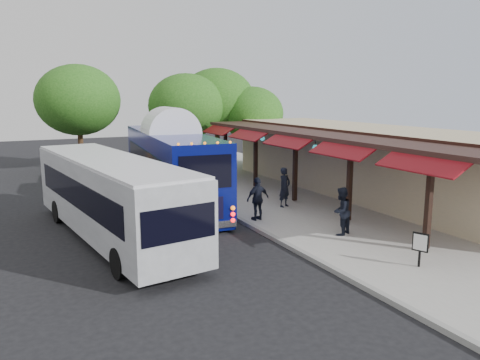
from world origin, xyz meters
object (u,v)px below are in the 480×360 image
city_bus (110,195)px  ped_c (258,199)px  coach_bus (171,163)px  ped_a (285,187)px  sign_board (420,244)px  ped_b (341,211)px  ped_d (207,166)px

city_bus → ped_c: size_ratio=6.39×
coach_bus → ped_a: (4.28, -3.52, -0.94)m
coach_bus → ped_a: size_ratio=6.47×
coach_bus → sign_board: size_ratio=11.17×
ped_a → sign_board: (-0.43, -8.39, -0.20)m
coach_bus → ped_b: 9.10m
city_bus → sign_board: size_ratio=10.81×
ped_a → ped_d: bearing=72.1°
ped_b → sign_board: (0.04, -3.70, -0.18)m
ped_a → ped_d: 8.62m
ped_a → ped_b: bearing=-115.6°
coach_bus → ped_c: size_ratio=6.60×
city_bus → ped_b: 8.53m
ped_b → ped_d: bearing=-115.5°
ped_c → ped_a: bearing=-152.4°
ped_c → ped_d: (1.92, 10.11, -0.13)m
ped_d → ped_c: bearing=98.9°
coach_bus → city_bus: coach_bus is taller
ped_a → ped_b: (-0.47, -4.69, -0.02)m
city_bus → ped_b: bearing=-34.3°
city_bus → ped_a: bearing=-1.5°
city_bus → ped_b: (7.61, -3.80, -0.63)m
coach_bus → ped_b: bearing=-59.6°
ped_b → sign_board: size_ratio=1.69×
ped_b → city_bus: bearing=-51.3°
ped_a → sign_board: size_ratio=1.73×
ped_d → sign_board: ped_d is taller
city_bus → ped_c: 5.92m
ped_a → ped_c: ped_a is taller
ped_b → ped_d: size_ratio=1.17×
coach_bus → ped_a: 5.62m
ped_b → ped_a: bearing=-120.5°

